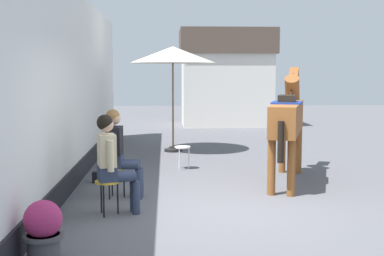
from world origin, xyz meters
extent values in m
plane|color=#56565B|center=(0.00, 3.00, 0.00)|extent=(40.00, 40.00, 0.00)
cube|color=white|center=(-2.55, 1.50, 1.70)|extent=(0.30, 14.00, 3.40)
cube|color=black|center=(-2.53, 1.50, 0.18)|extent=(0.34, 14.00, 0.36)
cube|color=silver|center=(1.40, 11.90, 1.30)|extent=(3.20, 2.40, 2.60)
cube|color=brown|center=(1.40, 11.90, 3.05)|extent=(3.40, 2.60, 0.90)
cylinder|color=gold|center=(-1.63, -0.17, 0.46)|extent=(0.34, 0.34, 0.03)
cylinder|color=black|center=(-1.50, -0.13, 0.22)|extent=(0.02, 0.02, 0.45)
cylinder|color=black|center=(-1.73, -0.07, 0.22)|extent=(0.02, 0.02, 0.45)
cylinder|color=black|center=(-1.67, -0.30, 0.22)|extent=(0.02, 0.02, 0.45)
cube|color=#2D3851|center=(-1.63, -0.17, 0.58)|extent=(0.31, 0.37, 0.20)
cube|color=beige|center=(-1.63, -0.17, 0.90)|extent=(0.30, 0.38, 0.44)
sphere|color=tan|center=(-1.63, -0.17, 1.25)|extent=(0.20, 0.20, 0.20)
sphere|color=black|center=(-1.65, -0.17, 1.28)|extent=(0.22, 0.22, 0.22)
cylinder|color=#2D3851|center=(-1.47, -0.04, 0.53)|extent=(0.40, 0.22, 0.13)
cylinder|color=#2D3851|center=(-1.29, 0.00, 0.23)|extent=(0.11, 0.11, 0.46)
cylinder|color=#2D3851|center=(-1.43, -0.20, 0.53)|extent=(0.40, 0.22, 0.13)
cylinder|color=#2D3851|center=(-1.24, -0.15, 0.23)|extent=(0.11, 0.11, 0.46)
cylinder|color=beige|center=(-1.66, 0.03, 0.85)|extent=(0.09, 0.09, 0.42)
cylinder|color=beige|center=(-1.56, -0.36, 0.85)|extent=(0.09, 0.09, 0.42)
cylinder|color=gold|center=(-1.62, 0.82, 0.46)|extent=(0.34, 0.34, 0.03)
cylinder|color=black|center=(-1.48, 0.81, 0.22)|extent=(0.02, 0.02, 0.45)
cylinder|color=black|center=(-1.68, 0.95, 0.22)|extent=(0.02, 0.02, 0.45)
cylinder|color=black|center=(-1.70, 0.71, 0.22)|extent=(0.02, 0.02, 0.45)
cube|color=#2D3851|center=(-1.62, 0.82, 0.58)|extent=(0.27, 0.34, 0.20)
cube|color=black|center=(-1.62, 0.82, 0.90)|extent=(0.25, 0.36, 0.44)
sphere|color=tan|center=(-1.62, 0.82, 1.25)|extent=(0.20, 0.20, 0.20)
sphere|color=olive|center=(-1.64, 0.82, 1.28)|extent=(0.22, 0.22, 0.22)
cylinder|color=#2D3851|center=(-1.43, 0.88, 0.53)|extent=(0.39, 0.16, 0.13)
cylinder|color=#2D3851|center=(-1.24, 0.87, 0.23)|extent=(0.11, 0.11, 0.46)
cylinder|color=#2D3851|center=(-1.44, 0.72, 0.53)|extent=(0.39, 0.16, 0.13)
cylinder|color=#2D3851|center=(-1.25, 0.71, 0.23)|extent=(0.11, 0.11, 0.46)
cylinder|color=black|center=(-1.59, 1.02, 0.85)|extent=(0.09, 0.09, 0.42)
cylinder|color=black|center=(-1.62, 0.62, 0.85)|extent=(0.09, 0.09, 0.42)
cube|color=brown|center=(1.29, 1.74, 1.16)|extent=(1.09, 2.23, 0.52)
cylinder|color=brown|center=(1.45, 2.72, 0.45)|extent=(0.13, 0.13, 0.90)
cylinder|color=brown|center=(1.74, 2.62, 0.45)|extent=(0.13, 0.13, 0.90)
cylinder|color=brown|center=(0.85, 0.87, 0.45)|extent=(0.13, 0.13, 0.90)
cylinder|color=brown|center=(1.15, 0.77, 0.45)|extent=(0.13, 0.13, 0.90)
cylinder|color=brown|center=(1.66, 2.88, 1.55)|extent=(0.46, 0.69, 0.73)
cube|color=brown|center=(1.76, 3.20, 1.86)|extent=(0.33, 0.56, 0.40)
cube|color=black|center=(1.65, 2.86, 1.69)|extent=(0.23, 0.61, 0.48)
cylinder|color=black|center=(0.95, 0.65, 0.89)|extent=(0.13, 0.13, 0.65)
cube|color=navy|center=(1.26, 1.64, 1.44)|extent=(0.66, 0.72, 0.03)
cube|color=black|center=(1.26, 1.64, 1.51)|extent=(0.40, 0.50, 0.12)
cylinder|color=#4C4C51|center=(-2.11, -1.88, 0.14)|extent=(0.34, 0.34, 0.28)
cylinder|color=#4C4C51|center=(-2.11, -1.88, 0.26)|extent=(0.43, 0.43, 0.04)
sphere|color=#B22D66|center=(-2.11, -1.88, 0.44)|extent=(0.40, 0.40, 0.40)
cylinder|color=black|center=(-0.65, 5.53, 0.03)|extent=(0.44, 0.44, 0.06)
cylinder|color=olive|center=(-0.65, 5.53, 1.10)|extent=(0.04, 0.04, 2.20)
cone|color=beige|center=(-0.65, 5.53, 2.38)|extent=(2.10, 2.10, 0.40)
cylinder|color=white|center=(-0.49, 3.19, 0.45)|extent=(0.32, 0.32, 0.03)
cylinder|color=silver|center=(-0.36, 3.19, 0.22)|extent=(0.02, 0.02, 0.43)
cylinder|color=silver|center=(-0.56, 3.30, 0.22)|extent=(0.02, 0.02, 0.43)
cylinder|color=silver|center=(-0.56, 3.07, 0.22)|extent=(0.02, 0.02, 0.43)
cube|color=black|center=(-1.99, 1.93, 0.10)|extent=(0.30, 0.16, 0.20)
camera|label=1|loc=(-0.83, -7.18, 1.96)|focal=48.40mm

